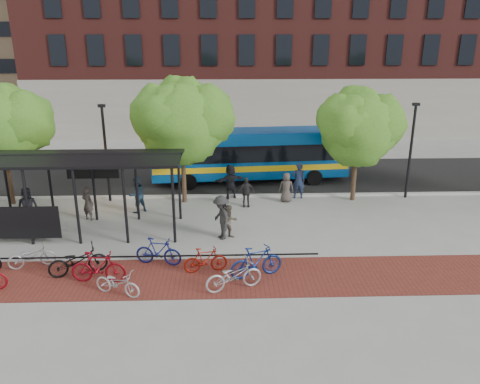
{
  "coord_description": "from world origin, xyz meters",
  "views": [
    {
      "loc": [
        -0.83,
        -20.22,
        8.38
      ],
      "look_at": [
        -0.16,
        0.03,
        1.6
      ],
      "focal_mm": 35.0,
      "sensor_mm": 36.0,
      "label": 1
    }
  ],
  "objects_px": {
    "bike_9": "(205,260)",
    "pedestrian_8": "(230,222)",
    "bus": "(250,152)",
    "pedestrian_9": "(221,217)",
    "pedestrian_5": "(230,182)",
    "pedestrian_6": "(286,187)",
    "bike_11": "(256,262)",
    "bus_shelter": "(56,167)",
    "tree_b": "(183,118)",
    "tree_a": "(3,123)",
    "bike_2": "(32,256)",
    "tree_c": "(360,125)",
    "bike_4": "(78,261)",
    "pedestrian_1": "(88,204)",
    "lamp_post_left": "(106,151)",
    "bike_10": "(234,275)",
    "bike_7": "(158,251)",
    "pedestrian_7": "(298,181)",
    "bike_5": "(98,267)",
    "pedestrian_2": "(137,194)",
    "lamp_post_right": "(411,148)",
    "bike_6": "(118,283)",
    "pedestrian_0": "(28,206)",
    "pedestrian_4": "(246,192)"
  },
  "relations": [
    {
      "from": "lamp_post_left",
      "to": "bike_5",
      "type": "bearing_deg",
      "value": -79.49
    },
    {
      "from": "bike_4",
      "to": "bike_5",
      "type": "bearing_deg",
      "value": -144.44
    },
    {
      "from": "lamp_post_right",
      "to": "bike_10",
      "type": "relative_size",
      "value": 2.5
    },
    {
      "from": "bike_9",
      "to": "pedestrian_2",
      "type": "bearing_deg",
      "value": 19.37
    },
    {
      "from": "bike_9",
      "to": "pedestrian_1",
      "type": "height_order",
      "value": "pedestrian_1"
    },
    {
      "from": "tree_b",
      "to": "bike_11",
      "type": "bearing_deg",
      "value": -69.18
    },
    {
      "from": "bike_2",
      "to": "bike_5",
      "type": "height_order",
      "value": "bike_5"
    },
    {
      "from": "bus",
      "to": "bike_5",
      "type": "xyz_separation_m",
      "value": [
        -6.02,
        -12.08,
        -1.2
      ]
    },
    {
      "from": "pedestrian_5",
      "to": "pedestrian_6",
      "type": "height_order",
      "value": "pedestrian_5"
    },
    {
      "from": "pedestrian_5",
      "to": "pedestrian_6",
      "type": "distance_m",
      "value": 3.02
    },
    {
      "from": "bike_4",
      "to": "bike_10",
      "type": "relative_size",
      "value": 1.03
    },
    {
      "from": "bike_7",
      "to": "pedestrian_1",
      "type": "distance_m",
      "value": 6.19
    },
    {
      "from": "tree_b",
      "to": "bike_10",
      "type": "distance_m",
      "value": 10.28
    },
    {
      "from": "tree_b",
      "to": "lamp_post_left",
      "type": "relative_size",
      "value": 1.26
    },
    {
      "from": "bike_11",
      "to": "pedestrian_2",
      "type": "relative_size",
      "value": 1.08
    },
    {
      "from": "pedestrian_0",
      "to": "pedestrian_8",
      "type": "xyz_separation_m",
      "value": [
        9.29,
        -1.82,
        -0.15
      ]
    },
    {
      "from": "bus",
      "to": "bike_2",
      "type": "xyz_separation_m",
      "value": [
        -8.85,
        -10.85,
        -1.33
      ]
    },
    {
      "from": "bike_11",
      "to": "bus",
      "type": "bearing_deg",
      "value": -20.41
    },
    {
      "from": "pedestrian_1",
      "to": "pedestrian_8",
      "type": "bearing_deg",
      "value": -175.97
    },
    {
      "from": "pedestrian_9",
      "to": "bike_9",
      "type": "bearing_deg",
      "value": -31.36
    },
    {
      "from": "pedestrian_7",
      "to": "bike_6",
      "type": "bearing_deg",
      "value": 50.34
    },
    {
      "from": "bus",
      "to": "bike_11",
      "type": "distance_m",
      "value": 11.95
    },
    {
      "from": "bike_9",
      "to": "pedestrian_8",
      "type": "bearing_deg",
      "value": -27.37
    },
    {
      "from": "pedestrian_1",
      "to": "tree_b",
      "type": "bearing_deg",
      "value": -127.47
    },
    {
      "from": "bus",
      "to": "pedestrian_9",
      "type": "xyz_separation_m",
      "value": [
        -1.67,
        -8.4,
        -0.82
      ]
    },
    {
      "from": "tree_a",
      "to": "lamp_post_left",
      "type": "bearing_deg",
      "value": 2.92
    },
    {
      "from": "tree_c",
      "to": "bike_4",
      "type": "relative_size",
      "value": 2.81
    },
    {
      "from": "bike_5",
      "to": "pedestrian_2",
      "type": "distance_m",
      "value": 7.01
    },
    {
      "from": "bus_shelter",
      "to": "pedestrian_5",
      "type": "relative_size",
      "value": 5.68
    },
    {
      "from": "lamp_post_left",
      "to": "pedestrian_2",
      "type": "bearing_deg",
      "value": -45.03
    },
    {
      "from": "bike_4",
      "to": "pedestrian_7",
      "type": "height_order",
      "value": "pedestrian_7"
    },
    {
      "from": "bus",
      "to": "bike_7",
      "type": "relative_size",
      "value": 6.42
    },
    {
      "from": "tree_b",
      "to": "bike_6",
      "type": "height_order",
      "value": "tree_b"
    },
    {
      "from": "bike_9",
      "to": "pedestrian_1",
      "type": "relative_size",
      "value": 0.99
    },
    {
      "from": "tree_a",
      "to": "bike_2",
      "type": "height_order",
      "value": "tree_a"
    },
    {
      "from": "bike_7",
      "to": "bike_6",
      "type": "bearing_deg",
      "value": 166.11
    },
    {
      "from": "bike_9",
      "to": "pedestrian_5",
      "type": "xyz_separation_m",
      "value": [
        1.05,
        8.34,
        0.44
      ]
    },
    {
      "from": "bike_2",
      "to": "bike_10",
      "type": "height_order",
      "value": "bike_10"
    },
    {
      "from": "tree_a",
      "to": "pedestrian_4",
      "type": "bearing_deg",
      "value": -4.17
    },
    {
      "from": "tree_c",
      "to": "pedestrian_1",
      "type": "bearing_deg",
      "value": -169.56
    },
    {
      "from": "lamp_post_left",
      "to": "pedestrian_9",
      "type": "xyz_separation_m",
      "value": [
        5.98,
        -5.1,
        -1.78
      ]
    },
    {
      "from": "bus_shelter",
      "to": "tree_b",
      "type": "height_order",
      "value": "tree_b"
    },
    {
      "from": "lamp_post_right",
      "to": "bike_4",
      "type": "distance_m",
      "value": 17.46
    },
    {
      "from": "bus",
      "to": "pedestrian_5",
      "type": "relative_size",
      "value": 6.26
    },
    {
      "from": "tree_b",
      "to": "bike_4",
      "type": "distance_m",
      "value": 9.46
    },
    {
      "from": "bike_9",
      "to": "pedestrian_8",
      "type": "height_order",
      "value": "pedestrian_8"
    },
    {
      "from": "pedestrian_5",
      "to": "bike_5",
      "type": "bearing_deg",
      "value": 36.86
    },
    {
      "from": "bike_7",
      "to": "pedestrian_6",
      "type": "distance_m",
      "value": 9.11
    },
    {
      "from": "pedestrian_8",
      "to": "pedestrian_9",
      "type": "relative_size",
      "value": 0.79
    },
    {
      "from": "bike_10",
      "to": "bus_shelter",
      "type": "bearing_deg",
      "value": 35.61
    }
  ]
}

